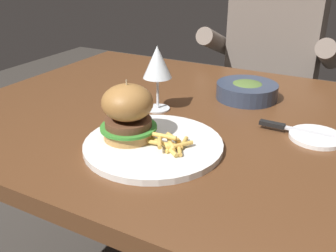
{
  "coord_description": "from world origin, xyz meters",
  "views": [
    {
      "loc": [
        0.38,
        -0.83,
        1.12
      ],
      "look_at": [
        0.03,
        -0.18,
        0.78
      ],
      "focal_mm": 40.0,
      "sensor_mm": 36.0,
      "label": 1
    }
  ],
  "objects_px": {
    "wine_glass": "(157,64)",
    "table_knife": "(294,129)",
    "diner_person": "(269,94)",
    "bread_plate": "(316,137)",
    "burger_sandwich": "(128,112)",
    "main_plate": "(153,145)",
    "soup_bowl": "(247,90)"
  },
  "relations": [
    {
      "from": "wine_glass",
      "to": "bread_plate",
      "type": "bearing_deg",
      "value": 2.01
    },
    {
      "from": "main_plate",
      "to": "burger_sandwich",
      "type": "distance_m",
      "value": 0.09
    },
    {
      "from": "burger_sandwich",
      "to": "main_plate",
      "type": "bearing_deg",
      "value": 5.85
    },
    {
      "from": "wine_glass",
      "to": "bread_plate",
      "type": "distance_m",
      "value": 0.43
    },
    {
      "from": "burger_sandwich",
      "to": "bread_plate",
      "type": "xyz_separation_m",
      "value": [
        0.36,
        0.22,
        -0.07
      ]
    },
    {
      "from": "table_knife",
      "to": "diner_person",
      "type": "bearing_deg",
      "value": 107.11
    },
    {
      "from": "wine_glass",
      "to": "diner_person",
      "type": "bearing_deg",
      "value": 80.46
    },
    {
      "from": "wine_glass",
      "to": "table_knife",
      "type": "height_order",
      "value": "wine_glass"
    },
    {
      "from": "wine_glass",
      "to": "diner_person",
      "type": "height_order",
      "value": "diner_person"
    },
    {
      "from": "bread_plate",
      "to": "wine_glass",
      "type": "bearing_deg",
      "value": -177.99
    },
    {
      "from": "wine_glass",
      "to": "table_knife",
      "type": "distance_m",
      "value": 0.38
    },
    {
      "from": "main_plate",
      "to": "burger_sandwich",
      "type": "height_order",
      "value": "burger_sandwich"
    },
    {
      "from": "burger_sandwich",
      "to": "bread_plate",
      "type": "height_order",
      "value": "burger_sandwich"
    },
    {
      "from": "wine_glass",
      "to": "table_knife",
      "type": "xyz_separation_m",
      "value": [
        0.36,
        0.02,
        -0.11
      ]
    },
    {
      "from": "table_knife",
      "to": "diner_person",
      "type": "relative_size",
      "value": 0.17
    },
    {
      "from": "main_plate",
      "to": "bread_plate",
      "type": "distance_m",
      "value": 0.37
    },
    {
      "from": "soup_bowl",
      "to": "diner_person",
      "type": "bearing_deg",
      "value": 95.87
    },
    {
      "from": "main_plate",
      "to": "bread_plate",
      "type": "bearing_deg",
      "value": 34.72
    },
    {
      "from": "wine_glass",
      "to": "soup_bowl",
      "type": "bearing_deg",
      "value": 46.26
    },
    {
      "from": "table_knife",
      "to": "soup_bowl",
      "type": "bearing_deg",
      "value": 133.74
    },
    {
      "from": "bread_plate",
      "to": "diner_person",
      "type": "xyz_separation_m",
      "value": [
        -0.28,
        0.75,
        -0.18
      ]
    },
    {
      "from": "burger_sandwich",
      "to": "wine_glass",
      "type": "relative_size",
      "value": 0.77
    },
    {
      "from": "burger_sandwich",
      "to": "table_knife",
      "type": "relative_size",
      "value": 0.65
    },
    {
      "from": "burger_sandwich",
      "to": "bread_plate",
      "type": "bearing_deg",
      "value": 30.87
    },
    {
      "from": "burger_sandwich",
      "to": "table_knife",
      "type": "bearing_deg",
      "value": 34.86
    },
    {
      "from": "soup_bowl",
      "to": "main_plate",
      "type": "bearing_deg",
      "value": -102.24
    },
    {
      "from": "main_plate",
      "to": "bread_plate",
      "type": "relative_size",
      "value": 2.5
    },
    {
      "from": "burger_sandwich",
      "to": "table_knife",
      "type": "xyz_separation_m",
      "value": [
        0.32,
        0.22,
        -0.06
      ]
    },
    {
      "from": "soup_bowl",
      "to": "table_knife",
      "type": "bearing_deg",
      "value": -46.26
    },
    {
      "from": "main_plate",
      "to": "diner_person",
      "type": "xyz_separation_m",
      "value": [
        0.03,
        0.96,
        -0.18
      ]
    },
    {
      "from": "burger_sandwich",
      "to": "diner_person",
      "type": "relative_size",
      "value": 0.11
    },
    {
      "from": "wine_glass",
      "to": "diner_person",
      "type": "relative_size",
      "value": 0.15
    }
  ]
}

